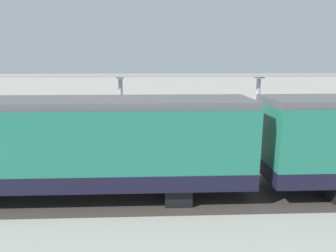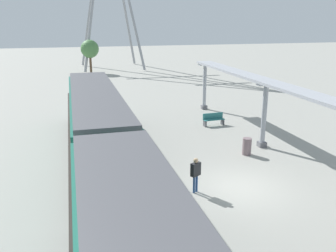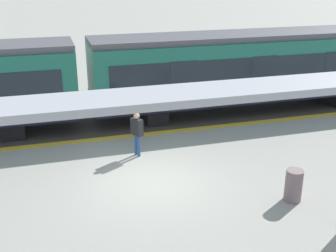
% 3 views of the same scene
% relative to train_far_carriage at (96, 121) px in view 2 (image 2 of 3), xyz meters
% --- Properties ---
extents(ground_plane, '(176.00, 176.00, 0.00)m').
position_rel_train_far_carriage_xyz_m(ground_plane, '(5.66, -6.00, -1.83)').
color(ground_plane, '#9B9A91').
extents(tactile_edge_strip, '(0.36, 35.58, 0.01)m').
position_rel_train_far_carriage_xyz_m(tactile_edge_strip, '(1.78, -6.00, -1.83)').
color(tactile_edge_strip, gold).
rests_on(tactile_edge_strip, ground).
extents(trackbed, '(3.20, 47.58, 0.01)m').
position_rel_train_far_carriage_xyz_m(trackbed, '(-0.01, -6.00, -1.83)').
color(trackbed, '#38332D').
rests_on(trackbed, ground).
extents(train_far_carriage, '(2.65, 14.07, 3.48)m').
position_rel_train_far_carriage_xyz_m(train_far_carriage, '(0.00, 0.00, 0.00)').
color(train_far_carriage, '#1F6C58').
rests_on(train_far_carriage, ground).
extents(canopy_pillar_third, '(1.10, 0.44, 3.72)m').
position_rel_train_far_carriage_xyz_m(canopy_pillar_third, '(9.27, -1.52, 0.05)').
color(canopy_pillar_third, slate).
rests_on(canopy_pillar_third, ground).
extents(canopy_pillar_fourth, '(1.10, 0.44, 3.72)m').
position_rel_train_far_carriage_xyz_m(canopy_pillar_fourth, '(9.27, 7.99, 0.05)').
color(canopy_pillar_fourth, slate).
rests_on(canopy_pillar_fourth, ground).
extents(canopy_beam, '(1.20, 28.69, 0.16)m').
position_rel_train_far_carriage_xyz_m(canopy_beam, '(9.27, -5.96, 1.96)').
color(canopy_beam, '#A8AAB2').
rests_on(canopy_beam, canopy_pillar_nearest).
extents(bench_near_end, '(1.52, 0.52, 0.86)m').
position_rel_train_far_carriage_xyz_m(bench_near_end, '(8.20, 3.31, -1.39)').
color(bench_near_end, '#2C7273').
rests_on(bench_near_end, ground).
extents(trash_bin, '(0.48, 0.48, 0.93)m').
position_rel_train_far_carriage_xyz_m(trash_bin, '(7.83, -2.43, -1.37)').
color(trash_bin, slate).
rests_on(trash_bin, ground).
extents(passenger_waiting_near_edge, '(0.49, 0.39, 1.56)m').
position_rel_train_far_carriage_xyz_m(passenger_waiting_near_edge, '(3.63, -5.95, -0.86)').
color(passenger_waiting_near_edge, '#284B82').
rests_on(passenger_waiting_near_edge, ground).
extents(tree_left_background, '(2.45, 2.45, 4.48)m').
position_rel_train_far_carriage_xyz_m(tree_left_background, '(1.56, 31.86, 1.38)').
color(tree_left_background, brown).
rests_on(tree_left_background, ground).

